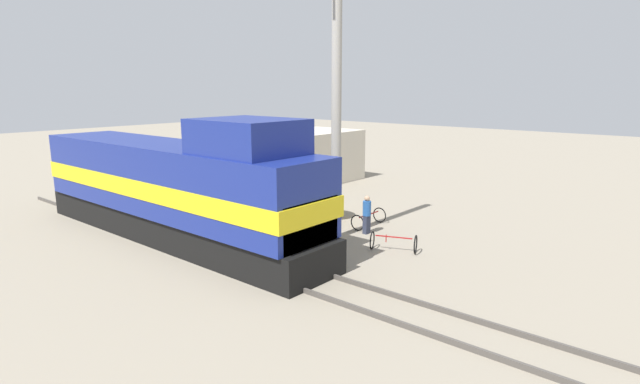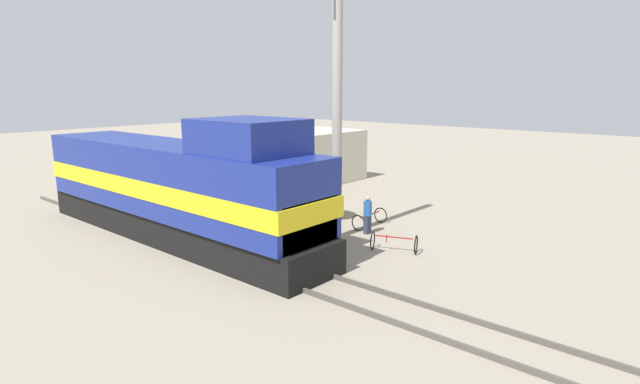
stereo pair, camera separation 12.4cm
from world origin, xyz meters
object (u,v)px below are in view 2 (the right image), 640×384
(vendor_umbrella, at_px, (322,181))
(billboard_sign, at_px, (251,146))
(person_bystander, at_px, (368,213))
(locomotive, at_px, (179,188))
(utility_pole, at_px, (337,101))
(bicycle, at_px, (370,219))
(bicycle_spare, at_px, (394,242))

(vendor_umbrella, height_order, billboard_sign, billboard_sign)
(vendor_umbrella, xyz_separation_m, person_bystander, (-0.50, -2.91, -0.94))
(locomotive, bearing_deg, utility_pole, -47.01)
(locomotive, xyz_separation_m, billboard_sign, (6.17, 2.71, 0.89))
(vendor_umbrella, bearing_deg, bicycle, -79.43)
(locomotive, relative_size, vendor_umbrella, 7.64)
(locomotive, relative_size, person_bystander, 9.62)
(utility_pole, distance_m, bicycle, 5.54)
(locomotive, distance_m, vendor_umbrella, 6.41)
(billboard_sign, bearing_deg, utility_pole, -105.00)
(locomotive, bearing_deg, billboard_sign, 23.71)
(person_bystander, height_order, bicycle, person_bystander)
(locomotive, relative_size, bicycle, 8.82)
(vendor_umbrella, height_order, person_bystander, vendor_umbrella)
(billboard_sign, bearing_deg, bicycle, -87.95)
(locomotive, xyz_separation_m, bicycle, (6.43, -4.64, -1.73))
(locomotive, height_order, utility_pole, utility_pole)
(person_bystander, bearing_deg, bicycle_spare, -120.77)
(locomotive, height_order, billboard_sign, locomotive)
(bicycle, bearing_deg, bicycle_spare, -40.06)
(vendor_umbrella, xyz_separation_m, billboard_sign, (0.18, 4.97, 1.16))
(locomotive, distance_m, person_bystander, 7.64)
(locomotive, xyz_separation_m, bicycle_spare, (4.25, -7.25, -1.73))
(billboard_sign, distance_m, bicycle, 7.80)
(billboard_sign, xyz_separation_m, bicycle_spare, (-1.91, -9.96, -2.62))
(vendor_umbrella, distance_m, bicycle_spare, 5.48)
(utility_pole, distance_m, bicycle_spare, 5.76)
(billboard_sign, xyz_separation_m, bicycle, (0.26, -7.34, -2.62))
(vendor_umbrella, distance_m, billboard_sign, 5.11)
(utility_pole, relative_size, bicycle, 6.12)
(billboard_sign, height_order, bicycle_spare, billboard_sign)
(person_bystander, bearing_deg, billboard_sign, 85.09)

